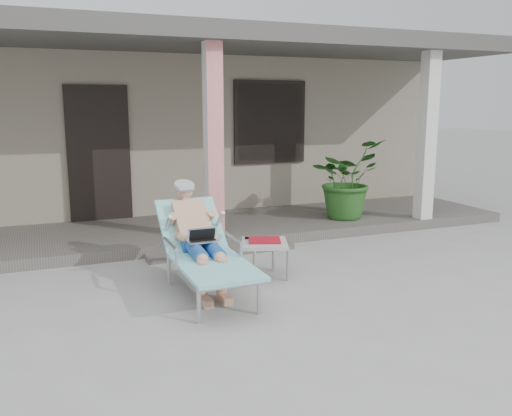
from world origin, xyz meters
name	(u,v)px	position (x,y,z in m)	size (l,w,h in m)	color
ground	(279,300)	(0.00, 0.00, 0.00)	(60.00, 60.00, 0.00)	#9E9E99
house	(150,118)	(0.00, 6.50, 1.67)	(10.40, 5.40, 3.30)	gray
porch_deck	(198,230)	(0.00, 3.00, 0.07)	(10.00, 2.00, 0.15)	#605B56
porch_overhang	(195,45)	(0.00, 2.95, 2.79)	(10.00, 2.30, 2.85)	silver
porch_step	(222,251)	(0.00, 1.85, 0.04)	(2.00, 0.30, 0.07)	#605B56
lounger	(201,223)	(-0.63, 0.61, 0.73)	(0.70, 1.84, 1.19)	#B7B7BC
side_table	(264,245)	(0.14, 0.73, 0.39)	(0.65, 0.65, 0.46)	#AFB0AB
potted_palm	(346,179)	(2.38, 2.68, 0.78)	(1.14, 0.98, 1.26)	#26591E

